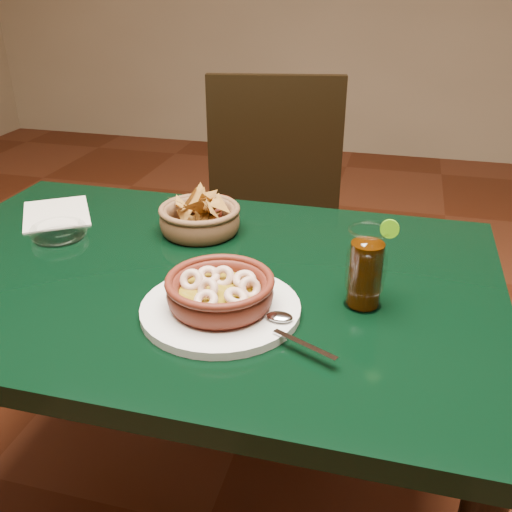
% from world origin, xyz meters
% --- Properties ---
extents(dining_table, '(1.20, 0.80, 0.75)m').
position_xyz_m(dining_table, '(0.00, 0.00, 0.65)').
color(dining_table, black).
rests_on(dining_table, ground).
extents(dining_chair, '(0.54, 0.54, 1.00)m').
position_xyz_m(dining_chair, '(0.00, 0.71, 0.55)').
color(dining_chair, black).
rests_on(dining_chair, ground).
extents(shrimp_plate, '(0.36, 0.28, 0.08)m').
position_xyz_m(shrimp_plate, '(0.11, -0.13, 0.78)').
color(shrimp_plate, silver).
rests_on(shrimp_plate, dining_table).
extents(chip_basket, '(0.21, 0.21, 0.12)m').
position_xyz_m(chip_basket, '(-0.04, 0.18, 0.78)').
color(chip_basket, brown).
rests_on(chip_basket, dining_table).
extents(guacamole_ramekin, '(0.13, 0.13, 0.04)m').
position_xyz_m(guacamole_ramekin, '(-0.05, 0.28, 0.77)').
color(guacamole_ramekin, '#49170E').
rests_on(guacamole_ramekin, dining_table).
extents(cola_drink, '(0.15, 0.15, 0.17)m').
position_xyz_m(cola_drink, '(0.34, -0.04, 0.82)').
color(cola_drink, white).
rests_on(cola_drink, dining_table).
extents(glass_ashtray, '(0.13, 0.13, 0.03)m').
position_xyz_m(glass_ashtray, '(-0.34, 0.07, 0.76)').
color(glass_ashtray, white).
rests_on(glass_ashtray, dining_table).
extents(paper_menu, '(0.24, 0.25, 0.00)m').
position_xyz_m(paper_menu, '(-0.42, 0.19, 0.75)').
color(paper_menu, beige).
rests_on(paper_menu, dining_table).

